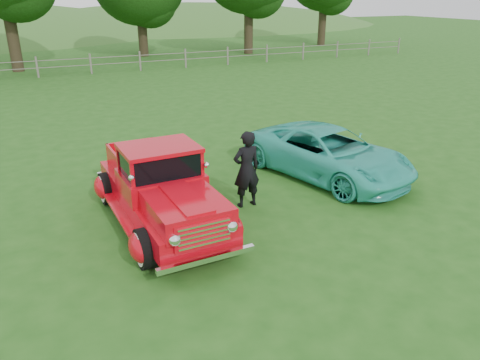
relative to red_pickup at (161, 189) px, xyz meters
name	(u,v)px	position (x,y,z in m)	size (l,w,h in m)	color
ground	(254,230)	(1.66, -1.11, -0.80)	(140.00, 140.00, 0.00)	#1F5115
distant_hills	(18,68)	(-2.43, 58.35, -5.34)	(116.00, 60.00, 18.00)	#336625
fence_line	(91,64)	(1.66, 20.89, -0.19)	(48.00, 0.12, 1.20)	#6E685D
red_pickup	(161,189)	(0.00, 0.00, 0.00)	(2.36, 5.04, 1.78)	black
teal_sedan	(328,153)	(4.82, 0.82, -0.13)	(2.20, 4.77, 1.33)	#2EB8A4
man	(246,169)	(2.03, 0.05, 0.11)	(0.66, 0.43, 1.81)	black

